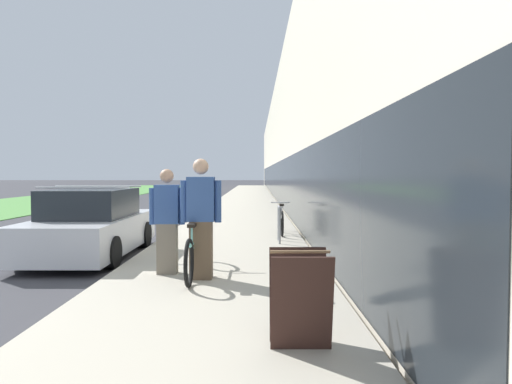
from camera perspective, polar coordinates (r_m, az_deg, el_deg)
The scene contains 10 objects.
sidewalk_slab at distance 25.71m, azimuth -1.62°, elevation -1.38°, with size 3.53×70.00×0.12m.
storefront_facade at distance 34.27m, azimuth 10.20°, elevation 5.61°, with size 10.01×70.00×7.42m.
lawn_strip at distance 32.49m, azimuth -24.22°, elevation -0.89°, with size 7.81×70.00×0.03m.
tandem_bicycle at distance 7.38m, azimuth -7.71°, elevation -7.33°, with size 0.52×2.37×0.88m.
person_rider at distance 7.01m, azimuth -7.16°, elevation -3.32°, with size 0.62×0.24×1.84m.
person_bystander at distance 7.46m, azimuth -11.32°, elevation -3.61°, with size 0.57×0.22×1.68m.
bike_rack_hoop at distance 10.70m, azimuth 2.64°, elevation -3.55°, with size 0.05×0.60×0.84m.
cruiser_bike_nearest at distance 12.13m, azimuth 2.88°, elevation -3.60°, with size 0.52×1.66×0.83m.
sandwich_board_sign at distance 4.39m, azimuth 5.26°, elevation -13.02°, with size 0.56×0.56×0.90m.
parked_sedan_curbside at distance 10.07m, azimuth -20.17°, elevation -4.03°, with size 1.85×4.04×1.47m.
Camera 1 is at (5.63, -4.65, 1.74)m, focal length 32.00 mm.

